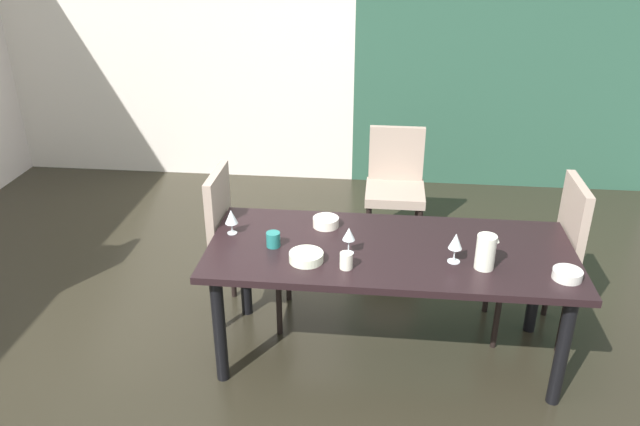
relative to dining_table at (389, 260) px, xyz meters
The scene contains 16 objects.
ground_plane 0.98m from the dining_table, 155.14° to the right, with size 6.23×6.19×0.02m, color #2A261B.
back_panel_interior 3.51m from the dining_table, 127.12° to the left, with size 3.43×0.10×2.77m, color silver.
garden_window_panel 3.02m from the dining_table, 69.04° to the left, with size 2.80×0.10×2.77m, color #2C5440.
dining_table is the anchor object (origin of this frame).
chair_head_far 1.40m from the dining_table, 88.26° to the left, with size 0.44×0.45×0.92m.
chair_left_far 0.98m from the dining_table, 161.15° to the left, with size 0.45×0.44×0.99m.
chair_right_far 0.98m from the dining_table, 18.81° to the left, with size 0.44×0.44×1.01m.
wine_glass_south 0.31m from the dining_table, 159.17° to the right, with size 0.07×0.07×0.15m.
wine_glass_front 0.40m from the dining_table, 19.49° to the right, with size 0.07×0.07×0.17m.
wine_glass_north 0.92m from the dining_table, behind, with size 0.07×0.07×0.15m.
serving_bowl_rear 0.92m from the dining_table, 14.58° to the right, with size 0.15×0.15×0.05m, color silver.
serving_bowl_center 0.45m from the dining_table, 149.17° to the left, with size 0.15×0.15×0.05m, color white.
serving_bowl_right 0.49m from the dining_table, 156.46° to the right, with size 0.18×0.18×0.05m, color white.
cup_corner 0.65m from the dining_table, behind, with size 0.08×0.08×0.08m, color #21736E.
cup_left 0.35m from the dining_table, 133.03° to the right, with size 0.07×0.07×0.09m, color white.
pitcher_east 0.54m from the dining_table, 18.84° to the right, with size 0.11×0.10×0.19m.
Camera 1 is at (0.60, -2.72, 2.36)m, focal length 35.00 mm.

